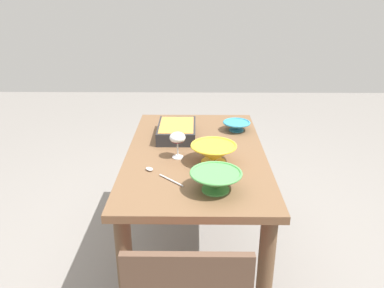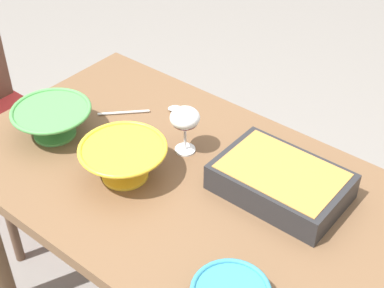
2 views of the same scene
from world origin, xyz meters
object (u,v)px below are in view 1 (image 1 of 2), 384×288
Objects in this scene: wine_glass at (178,139)px; mixing_bowl at (217,180)px; casserole_dish at (177,130)px; serving_bowl at (214,153)px; dining_table at (196,171)px; small_bowl at (237,125)px; serving_spoon at (158,173)px.

mixing_bowl is at bearing -152.14° from wine_glass.
casserole_dish is 0.42m from serving_bowl.
serving_bowl is at bearing -146.68° from dining_table.
small_bowl is (0.34, -0.26, 0.16)m from dining_table.
small_bowl reaches higher than dining_table.
mixing_bowl is 0.33m from serving_spoon.
serving_spoon is at bearing 145.57° from dining_table.
dining_table is 0.48m from mixing_bowl.
dining_table is 0.26m from wine_glass.
small_bowl is 0.77m from serving_spoon.
wine_glass is 0.62× the size of mixing_bowl.
mixing_bowl is at bearing -168.33° from dining_table.
serving_bowl reaches higher than serving_spoon.
wine_glass reaches higher than casserole_dish.
casserole_dish is at bearing 27.24° from dining_table.
small_bowl is 0.51m from serving_bowl.
mixing_bowl is (-0.67, -0.21, 0.01)m from casserole_dish.
dining_table is at bearing -152.76° from casserole_dish.
casserole_dish is 1.65× the size of serving_spoon.
small_bowl is at bearing -36.13° from serving_spoon.
wine_glass is 0.41m from mixing_bowl.
small_bowl is (0.78, -0.17, -0.02)m from mixing_bowl.
serving_spoon is (0.16, 0.28, -0.05)m from mixing_bowl.
casserole_dish is 1.93× the size of small_bowl.
wine_glass is at bearing -176.38° from casserole_dish.
casserole_dish is 1.42× the size of mixing_bowl.
wine_glass is (-0.08, 0.10, 0.23)m from dining_table.
casserole_dish is 0.51m from serving_spoon.
serving_spoon is (-0.14, 0.28, -0.05)m from serving_bowl.
small_bowl is (0.11, -0.38, -0.01)m from casserole_dish.
serving_spoon is at bearing 143.87° from small_bowl.
dining_table is 7.50× the size of small_bowl.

